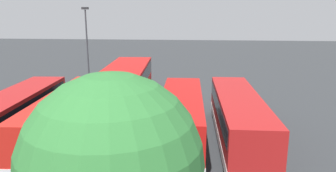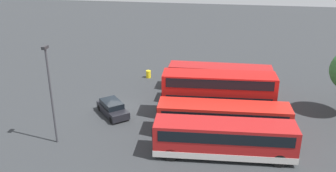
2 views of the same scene
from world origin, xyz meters
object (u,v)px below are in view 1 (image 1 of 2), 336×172
(bus_single_deck_fifth, at_px, (16,114))
(lamp_post_tall, at_px, (87,42))
(bus_single_deck_second, at_px, (181,116))
(car_hatchback_silver, at_px, (137,89))
(bus_double_decker_third, at_px, (125,101))
(bus_single_deck_near_end, at_px, (238,116))
(waste_bin_yellow, at_px, (253,97))
(bus_single_deck_fourth, at_px, (69,115))

(bus_single_deck_fifth, relative_size, lamp_post_tall, 1.32)
(bus_single_deck_second, distance_m, car_hatchback_silver, 11.60)
(lamp_post_tall, bearing_deg, bus_double_decker_third, 118.08)
(bus_single_deck_near_end, xyz_separation_m, bus_single_deck_second, (3.54, 0.23, -0.00))
(bus_single_deck_near_end, distance_m, bus_single_deck_fifth, 14.17)
(bus_single_deck_near_end, xyz_separation_m, waste_bin_yellow, (-2.57, -9.04, -1.15))
(bus_single_deck_fourth, xyz_separation_m, lamp_post_tall, (3.71, -14.09, 3.37))
(bus_double_decker_third, xyz_separation_m, bus_single_deck_fifth, (6.96, 0.80, -0.83))
(bus_single_deck_second, bearing_deg, bus_single_deck_fourth, 3.88)
(bus_single_deck_fourth, height_order, waste_bin_yellow, bus_single_deck_fourth)
(bus_double_decker_third, relative_size, bus_single_deck_fourth, 0.93)
(bus_single_deck_near_end, bearing_deg, waste_bin_yellow, -105.87)
(bus_single_deck_near_end, height_order, bus_single_deck_second, same)
(bus_single_deck_near_end, distance_m, bus_single_deck_second, 3.55)
(bus_single_deck_second, relative_size, bus_single_deck_fifth, 0.96)
(bus_single_deck_second, relative_size, waste_bin_yellow, 11.50)
(bus_single_deck_near_end, relative_size, bus_double_decker_third, 1.08)
(bus_single_deck_near_end, bearing_deg, bus_double_decker_third, 0.63)
(bus_double_decker_third, height_order, lamp_post_tall, lamp_post_tall)
(bus_single_deck_fourth, distance_m, lamp_post_tall, 14.96)
(bus_double_decker_third, bearing_deg, lamp_post_tall, -61.92)
(bus_double_decker_third, bearing_deg, car_hatchback_silver, -83.22)
(waste_bin_yellow, bearing_deg, bus_double_decker_third, 43.06)
(bus_double_decker_third, height_order, bus_single_deck_fifth, bus_double_decker_third)
(lamp_post_tall, bearing_deg, bus_single_deck_near_end, 137.03)
(bus_double_decker_third, relative_size, waste_bin_yellow, 11.51)
(bus_single_deck_second, bearing_deg, car_hatchback_silver, -65.08)
(bus_single_deck_fourth, relative_size, lamp_post_tall, 1.36)
(bus_double_decker_third, bearing_deg, bus_single_deck_fifth, 6.59)
(lamp_post_tall, bearing_deg, bus_single_deck_second, 128.50)
(bus_single_deck_fourth, relative_size, waste_bin_yellow, 12.35)
(bus_single_deck_near_end, height_order, bus_double_decker_third, bus_double_decker_third)
(bus_single_deck_second, relative_size, bus_single_deck_fourth, 0.93)
(bus_double_decker_third, bearing_deg, waste_bin_yellow, -136.94)
(bus_single_deck_fourth, xyz_separation_m, car_hatchback_silver, (-2.24, -10.97, -0.92))
(bus_single_deck_fourth, xyz_separation_m, bus_single_deck_fifth, (3.49, 0.18, -0.00))
(lamp_post_tall, bearing_deg, bus_single_deck_fifth, 90.90)
(bus_single_deck_second, bearing_deg, lamp_post_tall, -51.50)
(bus_single_deck_near_end, relative_size, bus_single_deck_fifth, 1.04)
(bus_single_deck_near_end, height_order, waste_bin_yellow, bus_single_deck_near_end)
(bus_double_decker_third, xyz_separation_m, lamp_post_tall, (7.18, -13.46, 2.55))
(bus_single_deck_near_end, distance_m, waste_bin_yellow, 9.47)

